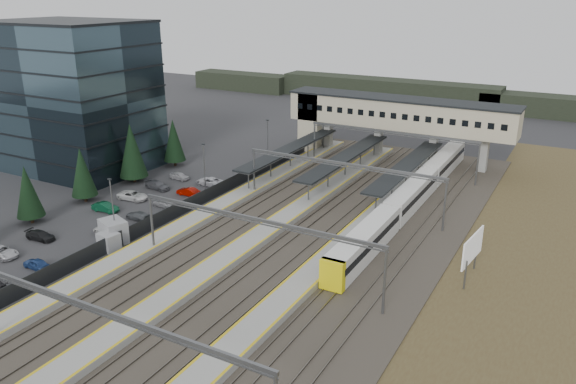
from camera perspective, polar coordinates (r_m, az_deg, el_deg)
The scene contains 15 objects.
ground at distance 72.05m, azimuth -8.00°, elevation -3.95°, with size 220.00×220.00×0.00m, color #2B2B2D.
office_building at distance 101.15m, azimuth -20.97°, elevation 9.09°, with size 24.30×18.30×24.30m.
conifer_row at distance 82.48m, azimuth -22.19°, elevation 1.42°, with size 4.42×49.82×9.50m.
car_park at distance 77.32m, azimuth -17.91°, elevation -2.58°, with size 10.77×44.76×1.30m.
lampposts at distance 76.16m, azimuth -12.44°, elevation 0.60°, with size 0.50×53.25×8.07m.
fence at distance 79.05m, azimuth -9.68°, elevation -1.06°, with size 0.08×90.00×2.00m.
relay_cabin_near at distance 71.06m, azimuth -17.30°, elevation -3.82°, with size 4.02×3.50×2.80m.
relay_cabin_far at distance 69.29m, azimuth -17.73°, elevation -4.81°, with size 2.49×2.17×2.08m.
rail_corridor at distance 71.12m, azimuth 0.47°, elevation -3.81°, with size 34.00×90.00×0.92m.
canopies at distance 89.56m, azimuth 5.88°, elevation 3.60°, with size 23.10×30.00×3.28m.
footbridge at distance 101.95m, azimuth 9.69°, elevation 7.74°, with size 40.40×6.40×11.20m.
gantries at distance 66.20m, azimuth 1.69°, elevation -0.34°, with size 28.40×62.28×7.17m.
train at distance 79.83m, azimuth 12.42°, elevation -0.39°, with size 2.58×53.93×3.25m.
billboard at distance 61.62m, azimuth 18.24°, elevation -5.55°, with size 0.84×6.02×5.14m.
treeline_far at distance 147.82m, azimuth 22.25°, elevation 8.31°, with size 170.00×19.00×7.00m.
Camera 1 is at (40.27, -52.32, 28.85)m, focal length 35.00 mm.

